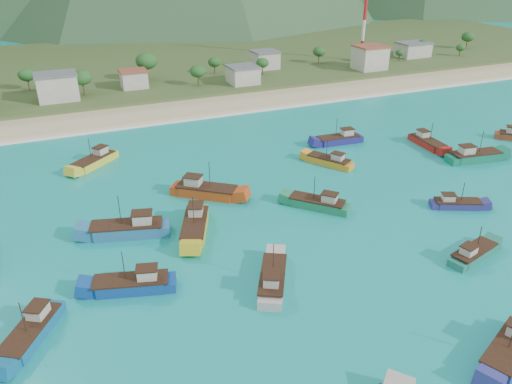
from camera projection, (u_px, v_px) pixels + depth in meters
name	position (u px, v px, depth m)	size (l,w,h in m)	color
ground	(306.00, 261.00, 72.67)	(600.00, 600.00, 0.00)	#0C887D
beach	(170.00, 111.00, 137.61)	(400.00, 18.00, 1.20)	beige
land	(129.00, 66.00, 187.76)	(400.00, 110.00, 2.40)	#385123
surf_line	(179.00, 121.00, 129.80)	(400.00, 2.50, 0.08)	white
village	(185.00, 73.00, 157.42)	(211.95, 26.03, 7.61)	beige
vegetation	(133.00, 75.00, 153.40)	(277.06, 25.11, 9.13)	#235623
boat_0	(509.00, 350.00, 55.66)	(11.30, 7.38, 6.46)	navy
boat_1	(195.00, 226.00, 79.79)	(7.83, 12.35, 7.04)	gold
boat_2	(329.00, 162.00, 103.94)	(7.73, 10.06, 5.90)	orange
boat_3	(474.00, 157.00, 105.68)	(12.42, 5.30, 7.11)	#0F6B4E
boat_8	(133.00, 285.00, 66.25)	(11.48, 6.12, 6.51)	navy
boat_9	(456.00, 205.00, 87.13)	(9.01, 6.06, 5.16)	navy
boat_10	(273.00, 280.00, 67.18)	(8.09, 11.03, 6.41)	#B2A6A0
boat_11	(129.00, 230.00, 78.73)	(13.02, 6.87, 7.38)	#236492
boat_12	(339.00, 140.00, 115.15)	(11.16, 4.06, 6.47)	navy
boat_15	(427.00, 143.00, 113.44)	(3.71, 10.69, 6.22)	#A61C16
boat_17	(318.00, 204.00, 86.85)	(9.59, 9.90, 6.29)	#1C7B50
boat_22	(205.00, 191.00, 90.93)	(11.95, 10.46, 7.28)	#BB4015
boat_24	(32.00, 333.00, 58.22)	(8.12, 10.53, 6.18)	#0F5D8D
boat_25	(95.00, 161.00, 103.73)	(10.55, 9.77, 6.57)	gold
boat_28	(473.00, 254.00, 73.05)	(9.70, 5.08, 5.50)	#1D6D5A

